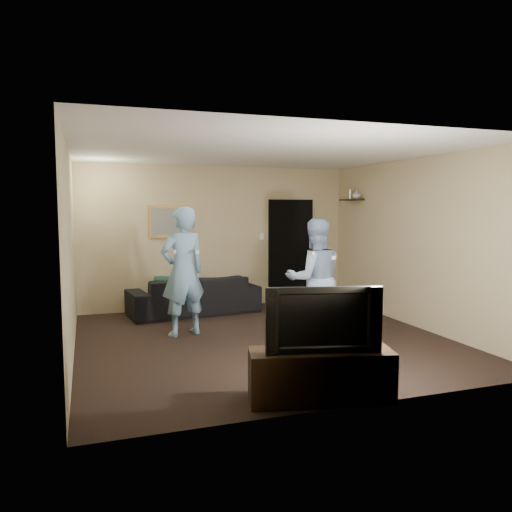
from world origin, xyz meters
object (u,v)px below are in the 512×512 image
object	(u,v)px
wii_player_left	(183,271)
wii_player_right	(315,279)
tv_console	(321,375)
sofa	(194,295)
television	(321,318)

from	to	relation	value
wii_player_left	wii_player_right	world-z (taller)	wii_player_left
tv_console	wii_player_right	bearing A→B (deg)	79.94
wii_player_left	wii_player_right	distance (m)	1.88
tv_console	wii_player_right	world-z (taller)	wii_player_right
tv_console	wii_player_left	xyz separation A→B (m)	(-0.78, 2.89, 0.68)
sofa	wii_player_right	xyz separation A→B (m)	(1.26, -2.21, 0.52)
television	wii_player_left	distance (m)	2.99
wii_player_left	wii_player_right	size ratio (longest dim) A/B	1.10
wii_player_left	tv_console	bearing A→B (deg)	-74.89
sofa	television	world-z (taller)	television
sofa	television	size ratio (longest dim) A/B	2.05
tv_console	wii_player_left	bearing A→B (deg)	118.93
tv_console	wii_player_left	world-z (taller)	wii_player_left
television	wii_player_left	world-z (taller)	wii_player_left
wii_player_left	television	bearing A→B (deg)	-74.89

